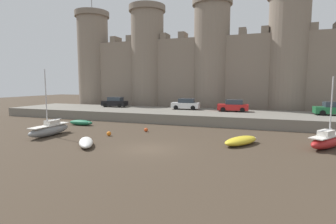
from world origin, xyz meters
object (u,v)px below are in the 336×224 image
mooring_buoy_near_channel (109,134)px  rowboat_foreground_centre (86,142)px  rowboat_near_channel_left (81,122)px  sailboat_midflat_left (50,129)px  car_quay_west (333,109)px  rowboat_near_channel_right (241,141)px  car_quay_centre_west (186,104)px  sailboat_midflat_centre (328,140)px  car_quay_centre_east (233,106)px  car_quay_east (115,102)px  mooring_buoy_off_centre (146,130)px

mooring_buoy_near_channel → rowboat_foreground_centre: bearing=-83.1°
rowboat_near_channel_left → mooring_buoy_near_channel: bearing=-33.5°
sailboat_midflat_left → rowboat_near_channel_left: sailboat_midflat_left is taller
sailboat_midflat_left → car_quay_west: 32.31m
rowboat_foreground_centre → rowboat_near_channel_left: (-7.33, 8.76, 0.02)m
rowboat_near_channel_right → car_quay_centre_west: car_quay_centre_west is taller
sailboat_midflat_centre → car_quay_west: size_ratio=1.35×
sailboat_midflat_left → sailboat_midflat_centre: (24.60, 3.53, -0.02)m
mooring_buoy_near_channel → rowboat_near_channel_right: bearing=2.2°
sailboat_midflat_left → mooring_buoy_near_channel: 5.87m
rowboat_foreground_centre → sailboat_midflat_centre: 19.46m
sailboat_midflat_left → mooring_buoy_near_channel: sailboat_midflat_left is taller
sailboat_midflat_left → car_quay_centre_east: sailboat_midflat_left is taller
car_quay_east → car_quay_centre_east: 19.01m
sailboat_midflat_left → car_quay_west: sailboat_midflat_left is taller
rowboat_foreground_centre → car_quay_east: car_quay_east is taller
sailboat_midflat_centre → car_quay_west: (3.15, 12.96, 1.44)m
rowboat_near_channel_left → mooring_buoy_near_channel: size_ratio=7.29×
rowboat_near_channel_right → car_quay_west: 17.29m
car_quay_east → car_quay_west: same height
mooring_buoy_near_channel → car_quay_east: car_quay_east is taller
rowboat_foreground_centre → car_quay_east: bearing=114.9°
rowboat_foreground_centre → mooring_buoy_near_channel: size_ratio=7.90×
mooring_buoy_near_channel → car_quay_centre_west: size_ratio=0.11×
car_quay_centre_west → car_quay_centre_east: same height
rowboat_near_channel_right → rowboat_foreground_centre: bearing=-158.5°
sailboat_midflat_left → car_quay_centre_east: 23.12m
sailboat_midflat_left → car_quay_centre_west: (8.96, 17.37, 1.42)m
sailboat_midflat_left → car_quay_centre_west: 19.59m
rowboat_near_channel_left → mooring_buoy_near_channel: rowboat_near_channel_left is taller
car_quay_west → car_quay_centre_west: size_ratio=1.00×
rowboat_near_channel_right → rowboat_foreground_centre: size_ratio=1.15×
rowboat_near_channel_right → rowboat_near_channel_left: bearing=168.2°
rowboat_near_channel_right → rowboat_near_channel_left: (-19.28, 4.04, -0.02)m
sailboat_midflat_left → car_quay_centre_east: size_ratio=1.53×
rowboat_near_channel_right → car_quay_west: size_ratio=0.95×
car_quay_centre_east → rowboat_foreground_centre: bearing=-117.1°
car_quay_west → car_quay_centre_east: size_ratio=1.00×
car_quay_centre_west → car_quay_centre_east: bearing=-5.2°
rowboat_foreground_centre → car_quay_west: car_quay_west is taller
sailboat_midflat_left → mooring_buoy_off_centre: 9.54m
rowboat_near_channel_right → mooring_buoy_near_channel: 12.48m
rowboat_foreground_centre → car_quay_centre_east: car_quay_centre_east is taller
rowboat_near_channel_left → car_quay_west: car_quay_west is taller
mooring_buoy_near_channel → car_quay_centre_east: car_quay_centre_east is taller
rowboat_near_channel_right → mooring_buoy_near_channel: rowboat_near_channel_right is taller
sailboat_midflat_left → car_quay_west: (27.75, 16.49, 1.42)m
rowboat_foreground_centre → rowboat_near_channel_left: bearing=129.9°
sailboat_midflat_centre → car_quay_east: 31.00m
rowboat_near_channel_right → rowboat_foreground_centre: 12.85m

